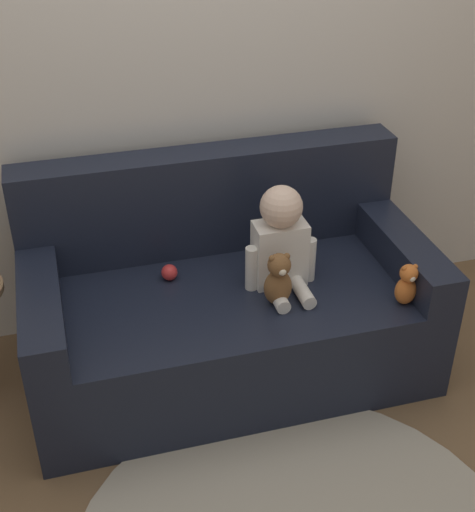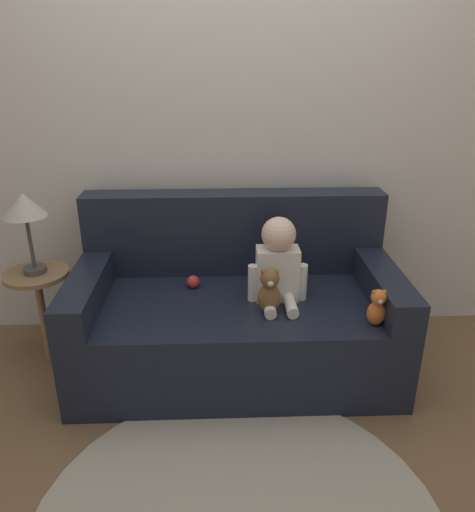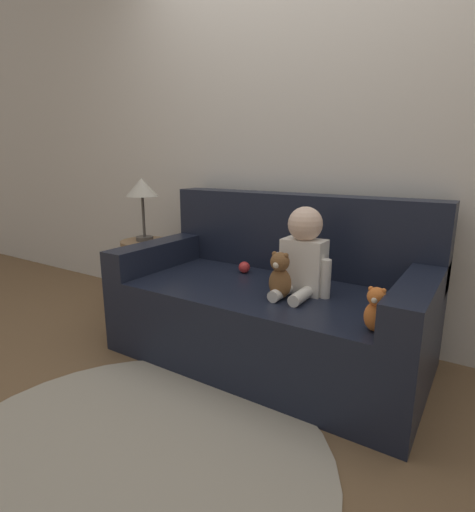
{
  "view_description": "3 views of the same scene",
  "coord_description": "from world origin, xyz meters",
  "px_view_note": "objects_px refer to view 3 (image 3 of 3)",
  "views": [
    {
      "loc": [
        -0.63,
        -2.38,
        2.13
      ],
      "look_at": [
        0.0,
        -0.12,
        0.66
      ],
      "focal_mm": 50.0,
      "sensor_mm": 36.0,
      "label": 1
    },
    {
      "loc": [
        -0.09,
        -2.33,
        1.66
      ],
      "look_at": [
        0.01,
        0.0,
        0.67
      ],
      "focal_mm": 35.0,
      "sensor_mm": 36.0,
      "label": 2
    },
    {
      "loc": [
        1.0,
        -1.85,
        1.11
      ],
      "look_at": [
        -0.2,
        -0.0,
        0.57
      ],
      "focal_mm": 28.0,
      "sensor_mm": 36.0,
      "label": 3
    }
  ],
  "objects_px": {
    "person_baby": "(303,254)",
    "side_table": "(143,214)",
    "plush_toy_side": "(376,310)",
    "teddy_bear_brown": "(280,276)",
    "couch": "(273,302)",
    "toy_ball": "(244,267)"
  },
  "relations": [
    {
      "from": "plush_toy_side",
      "to": "toy_ball",
      "type": "distance_m",
      "value": 0.98
    },
    {
      "from": "person_baby",
      "to": "side_table",
      "type": "distance_m",
      "value": 1.29
    },
    {
      "from": "person_baby",
      "to": "toy_ball",
      "type": "xyz_separation_m",
      "value": [
        -0.44,
        0.15,
        -0.17
      ]
    },
    {
      "from": "side_table",
      "to": "toy_ball",
      "type": "bearing_deg",
      "value": -0.16
    },
    {
      "from": "couch",
      "to": "person_baby",
      "type": "height_order",
      "value": "couch"
    },
    {
      "from": "person_baby",
      "to": "plush_toy_side",
      "type": "xyz_separation_m",
      "value": [
        0.44,
        -0.28,
        -0.11
      ]
    },
    {
      "from": "plush_toy_side",
      "to": "couch",
      "type": "bearing_deg",
      "value": 150.7
    },
    {
      "from": "plush_toy_side",
      "to": "toy_ball",
      "type": "xyz_separation_m",
      "value": [
        -0.88,
        0.43,
        -0.06
      ]
    },
    {
      "from": "side_table",
      "to": "person_baby",
      "type": "bearing_deg",
      "value": -6.78
    },
    {
      "from": "person_baby",
      "to": "side_table",
      "type": "bearing_deg",
      "value": 173.22
    },
    {
      "from": "teddy_bear_brown",
      "to": "couch",
      "type": "bearing_deg",
      "value": 124.41
    },
    {
      "from": "side_table",
      "to": "plush_toy_side",
      "type": "bearing_deg",
      "value": -14.05
    },
    {
      "from": "side_table",
      "to": "teddy_bear_brown",
      "type": "bearing_deg",
      "value": -13.45
    },
    {
      "from": "couch",
      "to": "toy_ball",
      "type": "relative_size",
      "value": 24.32
    },
    {
      "from": "couch",
      "to": "side_table",
      "type": "bearing_deg",
      "value": 176.53
    },
    {
      "from": "couch",
      "to": "plush_toy_side",
      "type": "bearing_deg",
      "value": -29.3
    },
    {
      "from": "couch",
      "to": "toy_ball",
      "type": "xyz_separation_m",
      "value": [
        -0.23,
        0.06,
        0.16
      ]
    },
    {
      "from": "couch",
      "to": "person_baby",
      "type": "bearing_deg",
      "value": -22.39
    },
    {
      "from": "couch",
      "to": "teddy_bear_brown",
      "type": "relative_size",
      "value": 7.13
    },
    {
      "from": "couch",
      "to": "toy_ball",
      "type": "height_order",
      "value": "couch"
    },
    {
      "from": "person_baby",
      "to": "teddy_bear_brown",
      "type": "xyz_separation_m",
      "value": [
        -0.06,
        -0.14,
        -0.09
      ]
    },
    {
      "from": "person_baby",
      "to": "teddy_bear_brown",
      "type": "height_order",
      "value": "person_baby"
    }
  ]
}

